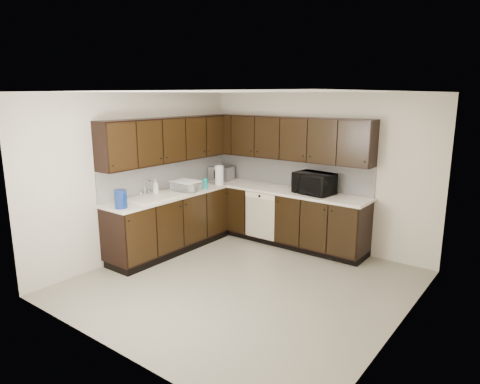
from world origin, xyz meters
name	(u,v)px	position (x,y,z in m)	size (l,w,h in m)	color
floor	(243,283)	(0.00, 0.00, 0.00)	(4.00, 4.00, 0.00)	gray
ceiling	(243,92)	(0.00, 0.00, 2.50)	(4.00, 4.00, 0.00)	white
wall_back	(316,171)	(0.00, 2.00, 1.25)	(4.00, 0.02, 2.50)	beige
wall_left	(140,175)	(-2.00, 0.00, 1.25)	(0.02, 4.00, 2.50)	beige
wall_right	(403,220)	(2.00, 0.00, 1.25)	(0.02, 4.00, 2.50)	beige
wall_front	(112,232)	(0.00, -2.00, 1.25)	(4.00, 0.02, 2.50)	beige
lower_cabinets	(234,222)	(-1.01, 1.11, 0.41)	(3.00, 2.80, 0.90)	black
countertop	(234,192)	(-1.01, 1.11, 0.92)	(3.03, 2.83, 0.04)	silver
backsplash	(232,173)	(-1.22, 1.32, 1.18)	(3.00, 2.80, 0.48)	#B3B3AE
upper_cabinets	(233,139)	(-1.10, 1.20, 1.77)	(3.00, 2.80, 0.70)	black
dishwasher	(260,213)	(-0.70, 1.41, 0.55)	(0.58, 0.04, 0.78)	beige
sink	(154,201)	(-1.68, -0.01, 0.88)	(0.54, 0.82, 0.42)	beige
microwave	(314,183)	(0.13, 1.69, 1.11)	(0.61, 0.41, 0.34)	black
soap_bottle_a	(192,185)	(-1.54, 0.68, 1.04)	(0.09, 0.10, 0.21)	gray
soap_bottle_b	(156,187)	(-1.81, 0.15, 1.06)	(0.10, 0.10, 0.25)	gray
toaster_oven	(221,173)	(-1.75, 1.68, 1.07)	(0.40, 0.30, 0.25)	#AAAAAC
storage_bin	(186,186)	(-1.62, 0.62, 1.02)	(0.41, 0.31, 0.16)	silver
blue_pitcher	(121,199)	(-1.58, -0.70, 1.07)	(0.17, 0.17, 0.26)	navy
teal_tumbler	(205,184)	(-1.48, 0.93, 1.03)	(0.08, 0.08, 0.18)	#0D938B
paper_towel_roll	(219,175)	(-1.53, 1.35, 1.11)	(0.15, 0.15, 0.33)	silver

